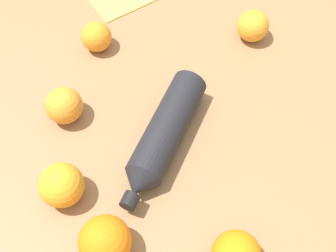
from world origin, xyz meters
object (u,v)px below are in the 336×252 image
(orange_0, at_px, (96,37))
(orange_1, at_px, (105,242))
(orange_5, at_px, (64,106))
(orange_2, at_px, (62,185))
(orange_3, at_px, (253,26))
(water_bottle, at_px, (163,135))

(orange_0, bearing_deg, orange_1, 0.12)
(orange_5, bearing_deg, orange_2, -0.77)
(orange_2, relative_size, orange_3, 1.13)
(orange_0, relative_size, orange_3, 0.94)
(orange_0, relative_size, orange_2, 0.83)
(orange_0, height_order, orange_2, orange_2)
(water_bottle, xyz_separation_m, orange_5, (-0.08, -0.17, 0.00))
(orange_3, bearing_deg, orange_2, -50.56)
(orange_2, xyz_separation_m, orange_5, (-0.16, 0.00, -0.00))
(orange_0, distance_m, orange_1, 0.43)
(orange_1, xyz_separation_m, orange_2, (-0.10, -0.07, -0.00))
(orange_1, relative_size, orange_2, 1.09)
(orange_1, xyz_separation_m, orange_3, (-0.42, 0.32, -0.01))
(orange_3, bearing_deg, orange_0, -91.67)
(water_bottle, distance_m, orange_0, 0.27)
(orange_1, bearing_deg, orange_3, 142.66)
(orange_2, height_order, orange_3, orange_2)
(orange_3, bearing_deg, orange_5, -67.69)
(orange_5, bearing_deg, water_bottle, 64.59)
(water_bottle, distance_m, orange_5, 0.19)
(orange_2, distance_m, orange_3, 0.50)
(orange_5, bearing_deg, orange_0, 159.33)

